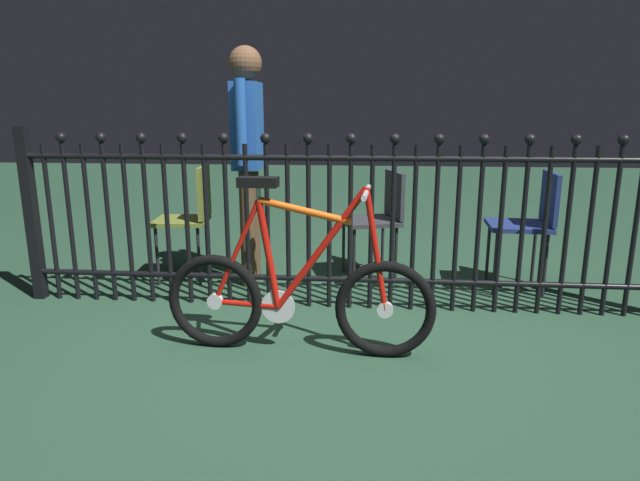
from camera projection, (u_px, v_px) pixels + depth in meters
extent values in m
plane|color=#234330|center=(334.00, 349.00, 2.91)|extent=(20.00, 20.00, 0.00)
cylinder|color=black|center=(32.00, 223.00, 3.59)|extent=(0.03, 0.03, 1.04)
sphere|color=black|center=(22.00, 137.00, 3.46)|extent=(0.07, 0.07, 0.07)
cylinder|color=black|center=(51.00, 223.00, 3.58)|extent=(0.03, 0.03, 1.04)
cylinder|color=black|center=(70.00, 223.00, 3.57)|extent=(0.03, 0.03, 1.04)
sphere|color=black|center=(61.00, 137.00, 3.44)|extent=(0.07, 0.07, 0.07)
cylinder|color=black|center=(90.00, 224.00, 3.56)|extent=(0.03, 0.03, 1.04)
cylinder|color=black|center=(109.00, 224.00, 3.55)|extent=(0.03, 0.03, 1.04)
sphere|color=black|center=(101.00, 138.00, 3.42)|extent=(0.07, 0.07, 0.07)
cylinder|color=black|center=(128.00, 224.00, 3.53)|extent=(0.03, 0.03, 1.04)
cylinder|color=black|center=(148.00, 225.00, 3.52)|extent=(0.03, 0.03, 1.04)
sphere|color=black|center=(141.00, 138.00, 3.39)|extent=(0.07, 0.07, 0.07)
cylinder|color=black|center=(167.00, 225.00, 3.51)|extent=(0.03, 0.03, 1.04)
cylinder|color=black|center=(187.00, 226.00, 3.50)|extent=(0.03, 0.03, 1.04)
sphere|color=black|center=(182.00, 138.00, 3.37)|extent=(0.07, 0.07, 0.07)
cylinder|color=black|center=(207.00, 226.00, 3.49)|extent=(0.03, 0.03, 1.04)
cylinder|color=black|center=(227.00, 226.00, 3.48)|extent=(0.03, 0.03, 1.04)
sphere|color=black|center=(224.00, 138.00, 3.35)|extent=(0.07, 0.07, 0.07)
cylinder|color=black|center=(247.00, 227.00, 3.47)|extent=(0.03, 0.03, 1.04)
cylinder|color=black|center=(268.00, 227.00, 3.46)|extent=(0.03, 0.03, 1.04)
sphere|color=black|center=(266.00, 138.00, 3.33)|extent=(0.07, 0.07, 0.07)
cylinder|color=black|center=(288.00, 227.00, 3.44)|extent=(0.03, 0.03, 1.04)
cylinder|color=black|center=(309.00, 228.00, 3.43)|extent=(0.03, 0.03, 1.04)
sphere|color=black|center=(308.00, 139.00, 3.30)|extent=(0.07, 0.07, 0.07)
cylinder|color=black|center=(329.00, 228.00, 3.42)|extent=(0.03, 0.03, 1.04)
cylinder|color=black|center=(350.00, 229.00, 3.41)|extent=(0.03, 0.03, 1.04)
sphere|color=black|center=(351.00, 139.00, 3.28)|extent=(0.07, 0.07, 0.07)
cylinder|color=black|center=(371.00, 229.00, 3.40)|extent=(0.03, 0.03, 1.04)
cylinder|color=black|center=(392.00, 229.00, 3.39)|extent=(0.03, 0.03, 1.04)
sphere|color=black|center=(395.00, 139.00, 3.26)|extent=(0.07, 0.07, 0.07)
cylinder|color=black|center=(414.00, 230.00, 3.38)|extent=(0.03, 0.03, 1.04)
cylinder|color=black|center=(435.00, 230.00, 3.36)|extent=(0.03, 0.03, 1.04)
sphere|color=black|center=(440.00, 139.00, 3.23)|extent=(0.07, 0.07, 0.07)
cylinder|color=black|center=(457.00, 231.00, 3.35)|extent=(0.03, 0.03, 1.04)
cylinder|color=black|center=(478.00, 231.00, 3.34)|extent=(0.03, 0.03, 1.04)
sphere|color=black|center=(485.00, 139.00, 3.21)|extent=(0.07, 0.07, 0.07)
cylinder|color=black|center=(500.00, 231.00, 3.33)|extent=(0.03, 0.03, 1.04)
cylinder|color=black|center=(522.00, 232.00, 3.32)|extent=(0.03, 0.03, 1.04)
sphere|color=black|center=(530.00, 140.00, 3.19)|extent=(0.07, 0.07, 0.07)
cylinder|color=black|center=(544.00, 232.00, 3.31)|extent=(0.03, 0.03, 1.04)
cylinder|color=black|center=(567.00, 233.00, 3.30)|extent=(0.03, 0.03, 1.04)
sphere|color=black|center=(577.00, 140.00, 3.17)|extent=(0.07, 0.07, 0.07)
cylinder|color=black|center=(589.00, 233.00, 3.28)|extent=(0.03, 0.03, 1.04)
cylinder|color=black|center=(612.00, 234.00, 3.27)|extent=(0.03, 0.03, 1.04)
sphere|color=black|center=(624.00, 140.00, 3.14)|extent=(0.07, 0.07, 0.07)
cylinder|color=black|center=(634.00, 234.00, 3.26)|extent=(0.03, 0.03, 1.04)
cylinder|color=black|center=(341.00, 279.00, 3.49)|extent=(4.09, 0.04, 0.04)
cylinder|color=black|center=(342.00, 158.00, 3.31)|extent=(4.09, 0.04, 0.04)
cube|color=black|center=(31.00, 215.00, 3.58)|extent=(0.07, 0.07, 1.15)
torus|color=black|center=(215.00, 301.00, 2.89)|extent=(0.52, 0.08, 0.51)
cylinder|color=silver|center=(215.00, 301.00, 2.89)|extent=(0.08, 0.03, 0.08)
torus|color=black|center=(385.00, 310.00, 2.76)|extent=(0.52, 0.08, 0.51)
cylinder|color=silver|center=(385.00, 310.00, 2.76)|extent=(0.08, 0.03, 0.08)
cylinder|color=red|center=(321.00, 250.00, 2.74)|extent=(0.48, 0.06, 0.65)
cylinder|color=#EA5914|center=(304.00, 211.00, 2.70)|extent=(0.48, 0.06, 0.14)
cylinder|color=red|center=(268.00, 254.00, 2.78)|extent=(0.13, 0.04, 0.57)
cylinder|color=red|center=(246.00, 304.00, 2.86)|extent=(0.34, 0.05, 0.04)
cylinder|color=red|center=(236.00, 252.00, 2.80)|extent=(0.28, 0.04, 0.56)
cylinder|color=red|center=(376.00, 250.00, 2.70)|extent=(0.14, 0.04, 0.63)
cylinder|color=silver|center=(366.00, 190.00, 2.64)|extent=(0.03, 0.03, 0.02)
cylinder|color=silver|center=(366.00, 192.00, 2.64)|extent=(0.05, 0.40, 0.03)
cylinder|color=silver|center=(258.00, 193.00, 2.72)|extent=(0.03, 0.03, 0.07)
cube|color=black|center=(258.00, 182.00, 2.70)|extent=(0.20, 0.10, 0.05)
cylinder|color=silver|center=(278.00, 307.00, 2.84)|extent=(0.18, 0.02, 0.18)
cylinder|color=black|center=(354.00, 257.00, 3.94)|extent=(0.02, 0.02, 0.42)
cylinder|color=black|center=(344.00, 246.00, 4.25)|extent=(0.02, 0.02, 0.42)
cylinder|color=black|center=(396.00, 254.00, 4.00)|extent=(0.02, 0.02, 0.42)
cylinder|color=black|center=(383.00, 244.00, 4.31)|extent=(0.02, 0.02, 0.42)
cube|color=#2D2D33|center=(370.00, 221.00, 4.07)|extent=(0.49, 0.49, 0.03)
cube|color=#2D2D33|center=(394.00, 195.00, 4.06)|extent=(0.14, 0.37, 0.34)
cylinder|color=black|center=(495.00, 264.00, 3.70)|extent=(0.02, 0.02, 0.45)
cylinder|color=black|center=(488.00, 252.00, 4.02)|extent=(0.02, 0.02, 0.45)
cylinder|color=black|center=(545.00, 266.00, 3.66)|extent=(0.02, 0.02, 0.45)
cylinder|color=black|center=(534.00, 254.00, 3.97)|extent=(0.02, 0.02, 0.45)
cube|color=navy|center=(518.00, 226.00, 3.78)|extent=(0.43, 0.43, 0.03)
cube|color=navy|center=(550.00, 198.00, 3.71)|extent=(0.05, 0.39, 0.35)
cylinder|color=black|center=(157.00, 256.00, 3.93)|extent=(0.02, 0.02, 0.43)
cylinder|color=black|center=(168.00, 246.00, 4.22)|extent=(0.02, 0.02, 0.43)
cylinder|color=black|center=(199.00, 256.00, 3.93)|extent=(0.02, 0.02, 0.43)
cylinder|color=black|center=(207.00, 246.00, 4.23)|extent=(0.02, 0.02, 0.43)
cube|color=olive|center=(181.00, 221.00, 4.02)|extent=(0.41, 0.41, 0.03)
cube|color=olive|center=(204.00, 192.00, 3.97)|extent=(0.07, 0.36, 0.38)
cylinder|color=#4C3823|center=(248.00, 229.00, 3.88)|extent=(0.11, 0.11, 0.84)
cylinder|color=#4C3823|center=(252.00, 225.00, 4.03)|extent=(0.11, 0.11, 0.84)
cube|color=#1E4C99|center=(247.00, 126.00, 3.79)|extent=(0.18, 0.30, 0.59)
cylinder|color=#1E4C99|center=(241.00, 123.00, 3.59)|extent=(0.08, 0.08, 0.56)
cylinder|color=#1E4C99|center=(253.00, 121.00, 3.98)|extent=(0.08, 0.08, 0.56)
sphere|color=brown|center=(245.00, 63.00, 3.69)|extent=(0.23, 0.23, 0.23)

